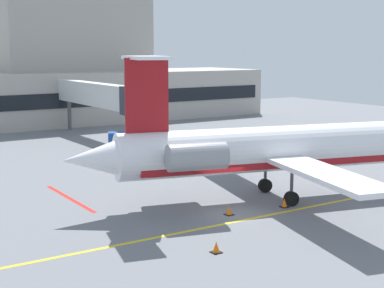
# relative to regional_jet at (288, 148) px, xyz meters

# --- Properties ---
(ground) EXTENTS (120.00, 120.00, 0.11)m
(ground) POSITION_rel_regional_jet_xyz_m (-5.07, -0.79, -3.29)
(ground) COLOR slate
(terminal_building) EXTENTS (55.82, 14.23, 19.97)m
(terminal_building) POSITION_rel_regional_jet_xyz_m (3.40, 46.72, 3.39)
(terminal_building) COLOR #ADA89E
(terminal_building) RESTS_ON ground
(jet_bridge_west) EXTENTS (2.40, 19.30, 6.03)m
(jet_bridge_west) POSITION_rel_regional_jet_xyz_m (0.16, 28.83, 1.41)
(jet_bridge_west) COLOR silver
(jet_bridge_west) RESTS_ON ground
(regional_jet) EXTENTS (28.31, 21.73, 9.04)m
(regional_jet) POSITION_rel_regional_jet_xyz_m (0.00, 0.00, 0.00)
(regional_jet) COLOR white
(regional_jet) RESTS_ON ground
(pushback_tractor) EXTENTS (4.22, 3.10, 2.14)m
(pushback_tractor) POSITION_rel_regional_jet_xyz_m (-1.97, 19.03, -2.27)
(pushback_tractor) COLOR #1E4CB2
(pushback_tractor) RESTS_ON ground
(safety_cone_alpha) EXTENTS (0.47, 0.47, 0.55)m
(safety_cone_alpha) POSITION_rel_regional_jet_xyz_m (-5.40, -1.14, -2.99)
(safety_cone_alpha) COLOR orange
(safety_cone_alpha) RESTS_ON ground
(safety_cone_bravo) EXTENTS (0.47, 0.47, 0.55)m
(safety_cone_bravo) POSITION_rel_regional_jet_xyz_m (-1.61, -1.62, -2.99)
(safety_cone_bravo) COLOR orange
(safety_cone_bravo) RESTS_ON ground
(safety_cone_charlie) EXTENTS (0.47, 0.47, 0.55)m
(safety_cone_charlie) POSITION_rel_regional_jet_xyz_m (-9.68, -5.90, -2.99)
(safety_cone_charlie) COLOR orange
(safety_cone_charlie) RESTS_ON ground
(safety_cone_delta) EXTENTS (0.47, 0.47, 0.55)m
(safety_cone_delta) POSITION_rel_regional_jet_xyz_m (4.78, 0.45, -2.99)
(safety_cone_delta) COLOR orange
(safety_cone_delta) RESTS_ON ground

